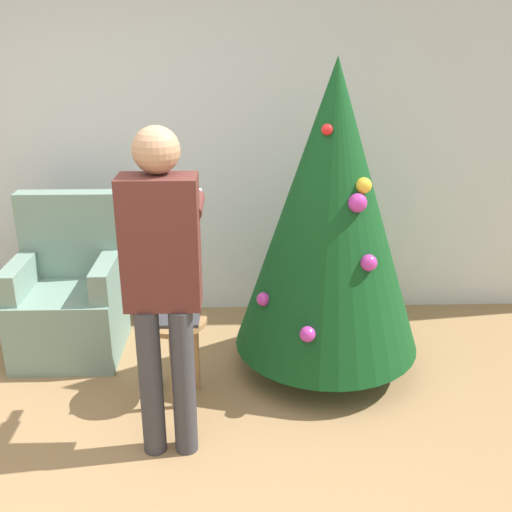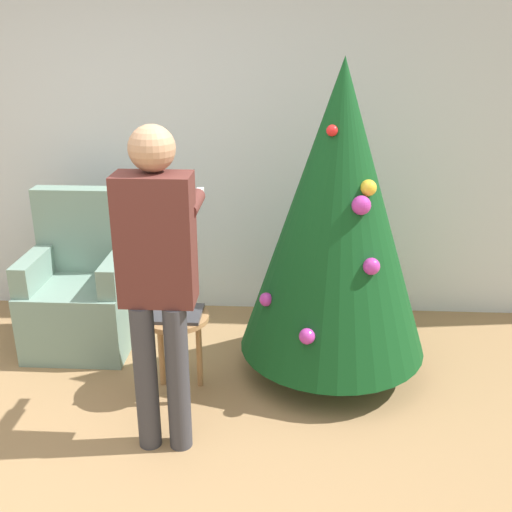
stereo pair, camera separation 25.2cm
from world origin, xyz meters
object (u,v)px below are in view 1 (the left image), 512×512
object	(u,v)px
person_standing	(162,270)
christmas_tree	(331,211)
side_stool	(174,332)
armchair	(70,300)

from	to	relation	value
person_standing	christmas_tree	bearing A→B (deg)	39.40
side_stool	christmas_tree	bearing A→B (deg)	18.21
armchair	side_stool	distance (m)	0.96
christmas_tree	side_stool	distance (m)	1.17
christmas_tree	person_standing	world-z (taller)	christmas_tree
christmas_tree	armchair	xyz separation A→B (m)	(-1.70, 0.27, -0.69)
christmas_tree	side_stool	xyz separation A→B (m)	(-0.94, -0.31, -0.64)
side_stool	armchair	bearing A→B (deg)	142.91
armchair	christmas_tree	bearing A→B (deg)	-9.03
armchair	side_stool	world-z (taller)	armchair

